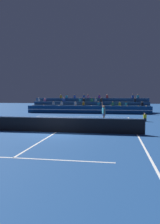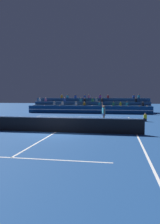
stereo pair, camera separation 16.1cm
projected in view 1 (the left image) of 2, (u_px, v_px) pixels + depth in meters
name	position (u px, v px, depth m)	size (l,w,h in m)	color
ground_plane	(56.00, 132.00, 15.22)	(120.00, 120.00, 0.00)	navy
court_lines	(56.00, 132.00, 15.22)	(11.10, 23.90, 0.01)	white
tennis_net	(56.00, 124.00, 15.18)	(12.00, 0.10, 1.10)	black
sponsor_banner_wall	(87.00, 110.00, 31.36)	(18.00, 0.26, 1.10)	navy
bleacher_stand	(90.00, 107.00, 34.45)	(18.18, 3.80, 2.83)	navy
ball_kid_courtside	(145.00, 118.00, 21.73)	(0.30, 0.36, 0.84)	black
tennis_player	(104.00, 114.00, 18.88)	(0.46, 0.97, 2.48)	#9E7051
tennis_ball	(56.00, 121.00, 21.41)	(0.07, 0.07, 0.07)	#C6DB33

